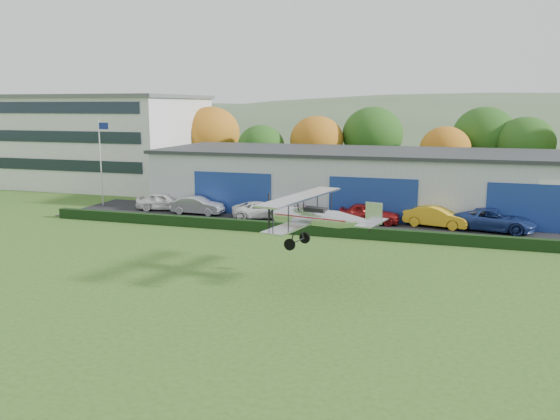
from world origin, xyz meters
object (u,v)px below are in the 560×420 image
(office_block, at_px, (108,140))
(car_3, at_px, (310,215))
(car_5, at_px, (437,217))
(biplane, at_px, (317,216))
(car_1, at_px, (198,205))
(hangar, at_px, (382,180))
(car_4, at_px, (369,213))
(car_0, at_px, (163,201))
(car_2, at_px, (261,210))
(flagpole, at_px, (101,155))
(car_6, at_px, (494,220))

(office_block, xyz_separation_m, car_3, (28.39, -15.09, -4.48))
(car_5, distance_m, biplane, 17.12)
(office_block, height_order, car_1, office_block)
(car_1, distance_m, car_5, 19.77)
(hangar, height_order, car_3, hangar)
(hangar, bearing_deg, office_block, 167.99)
(car_1, bearing_deg, hangar, -64.98)
(office_block, xyz_separation_m, car_4, (32.87, -13.71, -4.36))
(car_4, bearing_deg, car_5, -89.09)
(office_block, relative_size, car_4, 4.34)
(car_0, relative_size, car_2, 0.96)
(car_1, xyz_separation_m, car_2, (5.78, 0.01, -0.08))
(office_block, bearing_deg, car_4, -22.63)
(hangar, xyz_separation_m, car_5, (4.99, -6.40, -1.80))
(flagpole, relative_size, car_0, 1.73)
(car_2, bearing_deg, car_6, -111.14)
(car_2, xyz_separation_m, car_4, (8.86, 0.44, 0.14))
(office_block, bearing_deg, car_3, -28.00)
(car_3, distance_m, car_6, 13.77)
(car_4, bearing_deg, car_2, 90.54)
(flagpole, distance_m, car_0, 7.49)
(car_6, bearing_deg, biplane, 158.88)
(car_6, bearing_deg, car_3, 106.67)
(car_4, bearing_deg, flagpole, 86.07)
(car_3, xyz_separation_m, car_5, (9.60, 1.68, 0.12))
(car_4, height_order, car_6, car_6)
(car_2, distance_m, car_5, 14.00)
(flagpole, bearing_deg, car_4, -1.63)
(car_3, height_order, car_5, car_5)
(car_1, bearing_deg, office_block, 51.43)
(office_block, xyz_separation_m, flagpole, (8.12, -13.00, -0.43))
(hangar, relative_size, office_block, 1.97)
(flagpole, xyz_separation_m, car_1, (10.12, -1.15, -3.98))
(car_3, height_order, car_4, car_4)
(office_block, bearing_deg, car_5, -19.45)
(car_4, relative_size, biplane, 0.64)
(car_0, relative_size, car_5, 0.94)
(car_0, bearing_deg, car_5, -100.69)
(flagpole, relative_size, car_6, 1.35)
(car_0, relative_size, car_6, 0.78)
(flagpole, xyz_separation_m, biplane, (24.32, -16.38, -1.20))
(flagpole, relative_size, car_3, 1.70)
(car_5, bearing_deg, hangar, 50.52)
(hangar, relative_size, car_2, 8.40)
(flagpole, height_order, car_0, flagpole)
(car_2, xyz_separation_m, biplane, (8.43, -15.24, 2.86))
(car_1, height_order, car_2, car_1)
(car_3, bearing_deg, flagpole, 81.18)
(car_2, bearing_deg, office_block, 36.44)
(car_0, distance_m, car_5, 23.52)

